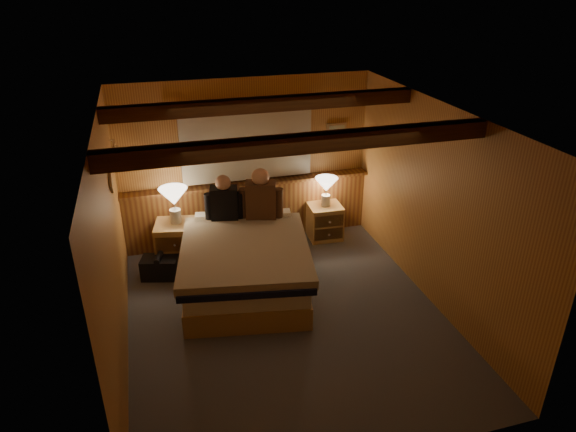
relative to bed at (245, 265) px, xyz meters
name	(u,v)px	position (x,y,z in m)	size (l,w,h in m)	color
floor	(286,317)	(0.33, -0.72, -0.35)	(4.20, 4.20, 0.00)	#515661
ceiling	(286,116)	(0.33, -0.72, 2.05)	(4.20, 4.20, 0.00)	#BE7C47
wall_back	(247,162)	(0.33, 1.38, 0.85)	(3.60, 3.60, 0.00)	#CA9548
wall_left	(112,248)	(-1.47, -0.72, 0.85)	(4.20, 4.20, 0.00)	#CA9548
wall_right	(435,207)	(2.13, -0.72, 0.85)	(4.20, 4.20, 0.00)	#CA9548
wall_front	(365,352)	(0.33, -2.82, 0.85)	(3.60, 3.60, 0.00)	#CA9548
wainscot	(249,209)	(0.33, 1.32, 0.14)	(3.60, 0.23, 0.94)	brown
curtain_window	(247,142)	(0.33, 1.31, 1.17)	(2.18, 0.09, 1.11)	#4C2C13
ceiling_beams	(282,121)	(0.33, -0.57, 1.96)	(3.60, 1.65, 0.16)	#4C2C13
coat_rail	(116,153)	(-1.39, 0.86, 1.32)	(0.05, 0.55, 0.24)	silver
framed_print	(336,132)	(1.68, 1.36, 1.20)	(0.30, 0.04, 0.25)	#AA8455
bed	(245,265)	(0.00, 0.00, 0.00)	(1.82, 2.20, 0.67)	tan
nightstand_left	(178,243)	(-0.77, 0.88, -0.05)	(0.64, 0.59, 0.61)	tan
nightstand_right	(325,222)	(1.43, 1.04, -0.09)	(0.50, 0.45, 0.53)	tan
lamp_left	(174,199)	(-0.76, 0.91, 0.61)	(0.38, 0.38, 0.50)	silver
lamp_right	(326,186)	(1.44, 1.05, 0.48)	(0.33, 0.33, 0.44)	silver
person_left	(224,201)	(-0.12, 0.74, 0.57)	(0.52, 0.27, 0.64)	black
person_right	(261,197)	(0.36, 0.64, 0.61)	(0.57, 0.33, 0.72)	#503220
duffel_bag	(160,267)	(-1.04, 0.58, -0.20)	(0.53, 0.40, 0.34)	black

